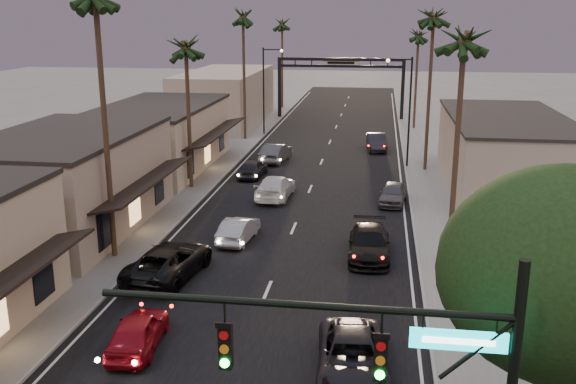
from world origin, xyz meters
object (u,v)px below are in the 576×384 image
(palm_lc, at_px, (186,41))
(oncoming_red, at_px, (138,331))
(palm_ld, at_px, (243,13))
(palm_far, at_px, (282,21))
(curbside_near, at_px, (352,358))
(corner_tree, at_px, (568,282))
(curbside_black, at_px, (369,243))
(oncoming_pickup, at_px, (169,261))
(oncoming_silver, at_px, (238,229))
(streetlight_right, at_px, (406,103))
(palm_rb, at_px, (434,12))
(arch, at_px, (341,73))
(streetlight_left, at_px, (266,84))
(palm_ra, at_px, (465,32))
(palm_rc, at_px, (419,32))
(traffic_signal, at_px, (414,381))

(palm_lc, distance_m, oncoming_red, 25.29)
(palm_ld, relative_size, palm_far, 1.08)
(curbside_near, bearing_deg, corner_tree, -46.34)
(palm_far, bearing_deg, curbside_black, -76.66)
(oncoming_pickup, xyz_separation_m, oncoming_silver, (2.19, 5.50, -0.14))
(corner_tree, relative_size, streetlight_right, 0.98)
(corner_tree, height_order, palm_rb, palm_rb)
(oncoming_silver, bearing_deg, streetlight_right, -111.08)
(palm_ld, height_order, oncoming_pickup, palm_ld)
(palm_rb, bearing_deg, corner_tree, -88.63)
(arch, xyz_separation_m, curbside_black, (4.51, -46.03, -4.78))
(palm_far, distance_m, curbside_near, 67.72)
(corner_tree, relative_size, palm_far, 0.67)
(streetlight_left, relative_size, palm_far, 0.68)
(palm_ra, xyz_separation_m, oncoming_red, (-12.53, -10.86, -10.75))
(arch, height_order, palm_ld, palm_ld)
(streetlight_left, distance_m, palm_far, 20.96)
(curbside_near, bearing_deg, palm_lc, 114.53)
(streetlight_left, xyz_separation_m, palm_ra, (15.52, -34.00, 6.11))
(streetlight_right, height_order, curbside_black, streetlight_right)
(streetlight_left, height_order, palm_lc, palm_lc)
(arch, height_order, palm_rc, palm_rc)
(palm_ra, distance_m, curbside_near, 16.46)
(corner_tree, bearing_deg, oncoming_red, 156.99)
(corner_tree, relative_size, oncoming_red, 2.15)
(palm_rb, distance_m, oncoming_pickup, 29.96)
(traffic_signal, xyz_separation_m, streetlight_right, (1.23, 41.00, 0.25))
(oncoming_silver, distance_m, curbside_black, 7.42)
(palm_rb, xyz_separation_m, curbside_near, (-4.42, -31.69, -11.69))
(palm_ld, height_order, palm_far, palm_ld)
(arch, bearing_deg, streetlight_right, -74.53)
(arch, distance_m, curbside_near, 58.04)
(arch, xyz_separation_m, streetlight_right, (6.92, -25.00, -0.20))
(arch, distance_m, palm_ld, 18.61)
(palm_far, xyz_separation_m, oncoming_silver, (5.54, -52.57, -10.78))
(oncoming_red, bearing_deg, streetlight_left, -91.06)
(streetlight_right, xyz_separation_m, palm_rb, (1.68, -1.00, 7.09))
(streetlight_right, height_order, palm_rc, palm_rc)
(corner_tree, xyz_separation_m, palm_ld, (-18.08, 47.55, 6.44))
(corner_tree, xyz_separation_m, oncoming_pickup, (-14.42, 12.48, -5.17))
(streetlight_right, xyz_separation_m, palm_lc, (-15.52, -9.00, 5.14))
(arch, bearing_deg, palm_lc, -104.20)
(arch, distance_m, oncoming_silver, 44.92)
(palm_far, bearing_deg, palm_ra, -72.62)
(palm_ld, xyz_separation_m, palm_rb, (17.20, -11.00, 0.00))
(palm_rb, xyz_separation_m, curbside_black, (-4.09, -20.03, -11.66))
(oncoming_red, bearing_deg, arch, -98.83)
(streetlight_left, xyz_separation_m, palm_lc, (-1.68, -22.00, 5.14))
(arch, xyz_separation_m, palm_rc, (8.60, -6.00, 4.94))
(traffic_signal, height_order, oncoming_pickup, traffic_signal)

